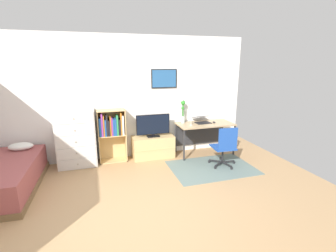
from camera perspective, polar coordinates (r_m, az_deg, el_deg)
The scene contains 13 objects.
ground_plane at distance 3.72m, azimuth -7.86°, elevation -20.37°, with size 7.20×7.20×0.00m, color tan.
wall_back_with_posters at distance 5.53m, azimuth -12.38°, elevation 6.18°, with size 6.12×0.09×2.70m.
area_rug at distance 5.28m, azimuth 10.11°, elevation -9.40°, with size 1.70×1.20×0.01m, color slate.
dresser at distance 5.42m, azimuth -20.43°, elevation -2.78°, with size 0.77×0.46×1.19m.
bookshelf at distance 5.44m, azimuth -12.87°, elevation -0.91°, with size 0.58×0.30×1.15m.
tv_stand at distance 5.66m, azimuth -3.44°, elevation -4.83°, with size 0.94×0.41×0.50m.
television at distance 5.50m, azimuth -3.46°, elevation 0.05°, with size 0.76×0.16×0.51m.
desk at distance 5.92m, azimuth 8.19°, elevation -0.44°, with size 1.31×0.63×0.74m.
office_chair at distance 5.22m, azimuth 13.04°, elevation -4.48°, with size 0.57×0.58×0.86m.
laptop at distance 5.89m, azimuth 7.79°, elevation 1.41°, with size 0.39×0.41×0.16m.
computer_mouse at distance 5.90m, azimuth 10.58°, elevation 0.87°, with size 0.06×0.10×0.03m, color #262628.
bamboo_vase at distance 5.76m, azimuth 3.48°, elevation 3.51°, with size 0.10×0.11×0.53m.
wine_glass at distance 5.58m, azimuth 5.39°, elevation 1.52°, with size 0.07×0.07×0.18m.
Camera 1 is at (-0.43, -3.03, 2.12)m, focal length 26.38 mm.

